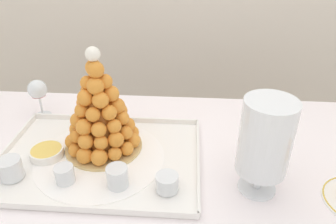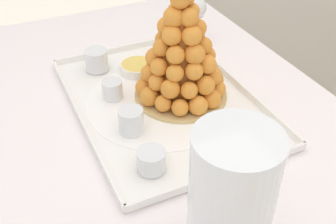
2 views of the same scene
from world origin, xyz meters
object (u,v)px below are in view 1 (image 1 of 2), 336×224
object	(u,v)px
dessert_cup_centre	(117,177)
macaron_goblet	(265,139)
wine_glass	(38,91)
dessert_cup_left	(11,169)
serving_tray	(100,158)
croquembouche	(100,113)
dessert_cup_mid_right	(168,183)
dessert_cup_mid_left	(65,175)
creme_brulee_ramekin	(47,152)

from	to	relation	value
dessert_cup_centre	macaron_goblet	size ratio (longest dim) A/B	0.22
macaron_goblet	wine_glass	distance (m)	0.80
dessert_cup_left	dessert_cup_centre	xyz separation A→B (m)	(0.30, -0.01, -0.00)
serving_tray	dessert_cup_left	size ratio (longest dim) A/B	9.29
croquembouche	macaron_goblet	bearing A→B (deg)	-17.62
serving_tray	dessert_cup_mid_right	world-z (taller)	dessert_cup_mid_right
dessert_cup_mid_left	dessert_cup_mid_right	size ratio (longest dim) A/B	0.86
creme_brulee_ramekin	dessert_cup_mid_right	bearing A→B (deg)	-17.37
croquembouche	macaron_goblet	size ratio (longest dim) A/B	1.23
dessert_cup_mid_right	wine_glass	world-z (taller)	wine_glass
macaron_goblet	creme_brulee_ramekin	bearing A→B (deg)	171.87
croquembouche	dessert_cup_mid_left	distance (m)	0.20
dessert_cup_mid_right	wine_glass	xyz separation A→B (m)	(-0.49, 0.36, 0.07)
macaron_goblet	dessert_cup_mid_right	bearing A→B (deg)	-172.79
dessert_cup_left	dessert_cup_centre	distance (m)	0.30
dessert_cup_mid_left	macaron_goblet	xyz separation A→B (m)	(0.51, 0.02, 0.13)
serving_tray	creme_brulee_ramekin	bearing A→B (deg)	-178.86
dessert_cup_left	wine_glass	distance (m)	0.35
wine_glass	croquembouche	bearing A→B (deg)	-33.84
croquembouche	serving_tray	bearing A→B (deg)	-89.13
serving_tray	dessert_cup_mid_right	size ratio (longest dim) A/B	9.78
creme_brulee_ramekin	wine_glass	xyz separation A→B (m)	(-0.12, 0.24, 0.08)
dessert_cup_mid_left	dessert_cup_mid_right	xyz separation A→B (m)	(0.28, -0.01, -0.00)
serving_tray	dessert_cup_mid_left	xyz separation A→B (m)	(-0.07, -0.11, 0.02)
wine_glass	macaron_goblet	bearing A→B (deg)	-24.33
croquembouche	dessert_cup_centre	bearing A→B (deg)	-64.52
dessert_cup_mid_right	macaron_goblet	bearing A→B (deg)	7.21
serving_tray	creme_brulee_ramekin	distance (m)	0.16
croquembouche	macaron_goblet	distance (m)	0.47
croquembouche	wine_glass	world-z (taller)	croquembouche
dessert_cup_left	creme_brulee_ramekin	distance (m)	0.12
dessert_cup_mid_right	macaron_goblet	distance (m)	0.27
creme_brulee_ramekin	macaron_goblet	bearing A→B (deg)	-8.13
croquembouche	wine_glass	bearing A→B (deg)	146.16
dessert_cup_left	wine_glass	size ratio (longest dim) A/B	0.45
macaron_goblet	serving_tray	bearing A→B (deg)	168.60
serving_tray	dessert_cup_left	xyz separation A→B (m)	(-0.22, -0.10, 0.03)
serving_tray	creme_brulee_ramekin	xyz separation A→B (m)	(-0.16, -0.00, 0.02)
croquembouche	dessert_cup_mid_right	bearing A→B (deg)	-38.96
serving_tray	dessert_cup_left	world-z (taller)	dessert_cup_left
dessert_cup_mid_left	dessert_cup_centre	bearing A→B (deg)	-2.03
croquembouche	creme_brulee_ramekin	xyz separation A→B (m)	(-0.16, -0.06, -0.11)
dessert_cup_left	dessert_cup_mid_left	size ratio (longest dim) A/B	1.23
dessert_cup_left	dessert_cup_centre	bearing A→B (deg)	-2.16
serving_tray	dessert_cup_left	bearing A→B (deg)	-154.92
dessert_cup_left	creme_brulee_ramekin	world-z (taller)	dessert_cup_left
serving_tray	wine_glass	world-z (taller)	wine_glass
wine_glass	dessert_cup_left	bearing A→B (deg)	-80.34
dessert_cup_mid_left	croquembouche	bearing A→B (deg)	67.68
dessert_cup_left	dessert_cup_mid_left	distance (m)	0.15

